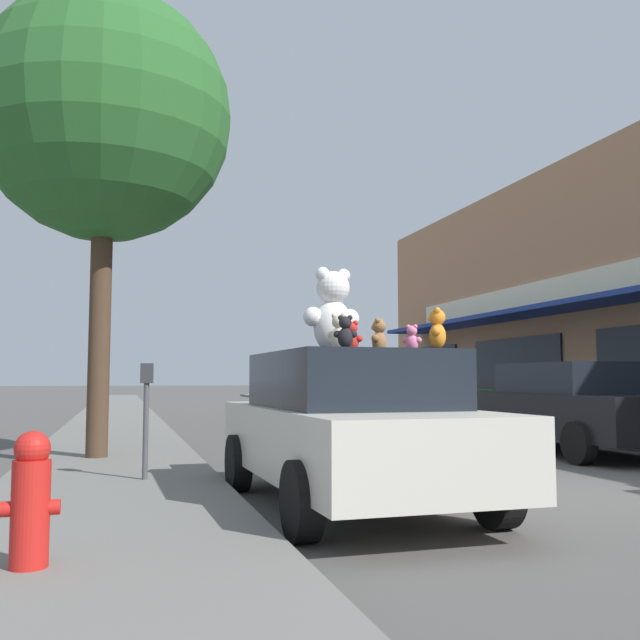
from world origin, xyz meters
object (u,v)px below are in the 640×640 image
at_px(plush_art_car, 349,426).
at_px(parked_car_far_right, 423,395).
at_px(teddy_bear_red, 352,337).
at_px(parking_meter, 146,405).
at_px(teddy_bear_cream, 339,332).
at_px(teddy_bear_orange, 437,329).
at_px(street_tree, 105,118).
at_px(teddy_bear_black, 345,332).
at_px(parked_car_far_center, 573,406).
at_px(teddy_bear_brown, 379,336).
at_px(teddy_bear_pink, 412,339).
at_px(fire_hydrant, 31,499).
at_px(teddy_bear_giant, 333,312).

distance_m(plush_art_car, parked_car_far_right, 11.07).
bearing_deg(teddy_bear_red, parking_meter, 3.71).
bearing_deg(teddy_bear_cream, teddy_bear_orange, -167.14).
height_order(parked_car_far_right, parking_meter, parked_car_far_right).
xyz_separation_m(parked_car_far_right, street_tree, (-7.57, -5.81, 4.22)).
relative_size(teddy_bear_black, teddy_bear_cream, 0.80).
bearing_deg(parked_car_far_center, teddy_bear_cream, -142.46).
distance_m(teddy_bear_red, parking_meter, 2.58).
bearing_deg(teddy_bear_orange, parking_meter, -110.24).
height_order(teddy_bear_black, street_tree, street_tree).
xyz_separation_m(teddy_bear_brown, street_tree, (-2.85, 3.76, 3.38)).
distance_m(teddy_bear_cream, parking_meter, 2.62).
distance_m(plush_art_car, teddy_bear_pink, 1.04).
distance_m(teddy_bear_pink, street_tree, 6.26).
relative_size(teddy_bear_pink, street_tree, 0.04).
relative_size(teddy_bear_orange, street_tree, 0.05).
xyz_separation_m(street_tree, fire_hydrant, (-0.19, -6.07, -4.52)).
bearing_deg(parked_car_far_right, teddy_bear_black, -116.92).
relative_size(teddy_bear_black, parked_car_far_center, 0.06).
bearing_deg(teddy_bear_red, teddy_bear_brown, -91.96).
bearing_deg(teddy_bear_cream, parked_car_far_center, -93.63).
xyz_separation_m(teddy_bear_pink, street_tree, (-2.98, 4.31, 3.43)).
bearing_deg(teddy_bear_pink, teddy_bear_orange, 132.69).
height_order(teddy_bear_giant, parking_meter, teddy_bear_giant).
relative_size(teddy_bear_red, teddy_bear_black, 1.08).
bearing_deg(teddy_bear_black, parking_meter, -35.22).
height_order(teddy_bear_giant, parked_car_far_right, teddy_bear_giant).
relative_size(teddy_bear_orange, parking_meter, 0.29).
distance_m(teddy_bear_brown, teddy_bear_pink, 0.57).
xyz_separation_m(teddy_bear_giant, teddy_bear_orange, (0.61, -1.15, -0.24)).
distance_m(teddy_bear_red, parked_car_far_center, 6.48).
bearing_deg(teddy_bear_giant, street_tree, -71.25).
bearing_deg(parked_car_far_right, teddy_bear_orange, -113.24).
xyz_separation_m(teddy_bear_brown, parking_meter, (-2.27, 1.27, -0.72)).
distance_m(fire_hydrant, parking_meter, 3.69).
relative_size(plush_art_car, fire_hydrant, 5.28).
xyz_separation_m(plush_art_car, fire_hydrant, (-2.64, -2.07, -0.25)).
bearing_deg(teddy_bear_giant, teddy_bear_black, 65.28).
height_order(teddy_bear_orange, street_tree, street_tree).
xyz_separation_m(plush_art_car, teddy_bear_black, (-0.33, -0.92, 0.84)).
relative_size(plush_art_car, street_tree, 0.62).
bearing_deg(teddy_bear_black, teddy_bear_orange, -157.32).
height_order(teddy_bear_black, teddy_bear_cream, teddy_bear_cream).
height_order(teddy_bear_brown, parking_meter, teddy_bear_brown).
relative_size(teddy_bear_pink, parking_meter, 0.21).
xyz_separation_m(teddy_bear_red, teddy_bear_cream, (-0.20, -0.25, 0.02)).
xyz_separation_m(parked_car_far_right, fire_hydrant, (-7.76, -11.88, -0.29)).
xyz_separation_m(teddy_bear_cream, parked_car_far_right, (5.34, 10.21, -0.83)).
distance_m(plush_art_car, teddy_bear_giant, 1.15).
bearing_deg(teddy_bear_cream, teddy_bear_brown, -85.67).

